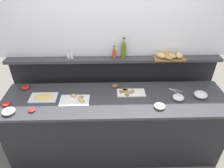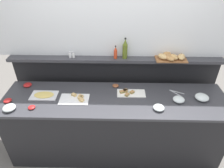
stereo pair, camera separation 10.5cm
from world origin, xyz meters
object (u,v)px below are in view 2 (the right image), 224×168
(condiment_bowl_dark, at_px, (32,107))
(cold_cuts_platter, at_px, (44,95))
(sandwich_platter_front, at_px, (75,99))
(olive_oil_bottle, at_px, (125,49))
(serving_tongs, at_px, (176,93))
(condiment_bowl_cream, at_px, (116,86))
(condiment_bowl_red, at_px, (28,85))
(glass_bowl_medium, at_px, (9,108))
(glass_bowl_extra, at_px, (202,97))
(condiment_bowl_teal, at_px, (8,101))
(salt_shaker, at_px, (70,55))
(sandwich_platter_rear, at_px, (130,93))
(pepper_shaker, at_px, (73,55))
(glass_bowl_small, at_px, (159,108))
(glass_bowl_large, at_px, (179,100))
(hot_sauce_bottle, at_px, (115,53))
(bread_basket, at_px, (171,57))

(condiment_bowl_dark, bearing_deg, cold_cuts_platter, 73.96)
(sandwich_platter_front, xyz_separation_m, olive_oil_bottle, (0.60, 0.49, 0.44))
(serving_tongs, bearing_deg, cold_cuts_platter, -176.49)
(condiment_bowl_cream, xyz_separation_m, condiment_bowl_red, (-1.17, -0.02, 0.00))
(glass_bowl_medium, relative_size, glass_bowl_extra, 0.88)
(glass_bowl_extra, height_order, olive_oil_bottle, olive_oil_bottle)
(condiment_bowl_cream, relative_size, olive_oil_bottle, 0.30)
(condiment_bowl_teal, xyz_separation_m, salt_shaker, (0.68, 0.55, 0.35))
(sandwich_platter_rear, bearing_deg, pepper_shaker, 154.71)
(glass_bowl_medium, distance_m, salt_shaker, 0.97)
(glass_bowl_extra, bearing_deg, condiment_bowl_red, 174.04)
(glass_bowl_small, xyz_separation_m, condiment_bowl_teal, (-1.79, 0.10, -0.01))
(cold_cuts_platter, distance_m, condiment_bowl_cream, 0.92)
(condiment_bowl_cream, relative_size, condiment_bowl_red, 0.78)
(sandwich_platter_rear, bearing_deg, condiment_bowl_red, 174.30)
(cold_cuts_platter, xyz_separation_m, serving_tongs, (1.66, 0.10, -0.00))
(cold_cuts_platter, height_order, glass_bowl_medium, glass_bowl_medium)
(glass_bowl_extra, bearing_deg, cold_cuts_platter, 179.28)
(condiment_bowl_cream, bearing_deg, condiment_bowl_red, -179.12)
(glass_bowl_large, relative_size, serving_tongs, 0.81)
(glass_bowl_large, xyz_separation_m, salt_shaker, (-1.37, 0.49, 0.34))
(glass_bowl_medium, bearing_deg, sandwich_platter_front, 16.22)
(condiment_bowl_teal, height_order, hot_sauce_bottle, hot_sauce_bottle)
(olive_oil_bottle, relative_size, salt_shaker, 3.17)
(glass_bowl_large, xyz_separation_m, condiment_bowl_red, (-1.93, 0.27, -0.01))
(cold_cuts_platter, height_order, salt_shaker, salt_shaker)
(sandwich_platter_front, distance_m, bread_basket, 1.33)
(sandwich_platter_front, height_order, olive_oil_bottle, olive_oil_bottle)
(sandwich_platter_rear, height_order, condiment_bowl_teal, sandwich_platter_rear)
(glass_bowl_extra, relative_size, pepper_shaker, 1.87)
(hot_sauce_bottle, relative_size, pepper_shaker, 2.02)
(condiment_bowl_dark, xyz_separation_m, condiment_bowl_cream, (0.96, 0.47, 0.00))
(condiment_bowl_teal, distance_m, serving_tongs, 2.07)
(condiment_bowl_cream, relative_size, serving_tongs, 0.49)
(glass_bowl_small, bearing_deg, condiment_bowl_dark, -179.29)
(glass_bowl_medium, distance_m, olive_oil_bottle, 1.55)
(glass_bowl_small, bearing_deg, sandwich_platter_rear, 137.09)
(glass_bowl_small, height_order, bread_basket, bread_basket)
(glass_bowl_small, relative_size, olive_oil_bottle, 0.47)
(salt_shaker, xyz_separation_m, bread_basket, (1.32, -0.02, -0.01))
(condiment_bowl_dark, relative_size, salt_shaker, 0.94)
(pepper_shaker, bearing_deg, condiment_bowl_cream, -19.34)
(olive_oil_bottle, distance_m, salt_shaker, 0.73)
(serving_tongs, distance_m, olive_oil_bottle, 0.85)
(condiment_bowl_red, bearing_deg, salt_shaker, 20.83)
(glass_bowl_extra, bearing_deg, glass_bowl_small, -160.32)
(olive_oil_bottle, bearing_deg, glass_bowl_small, -59.66)
(bread_basket, bearing_deg, condiment_bowl_teal, -165.26)
(condiment_bowl_red, relative_size, pepper_shaker, 1.23)
(glass_bowl_extra, relative_size, condiment_bowl_teal, 1.72)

